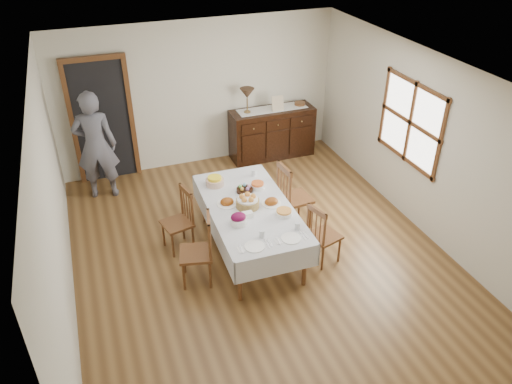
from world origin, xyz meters
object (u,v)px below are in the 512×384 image
object	(u,v)px
chair_right_near	(322,234)
table_lamp	(247,94)
chair_right_far	(292,196)
chair_left_near	(200,249)
person	(95,142)
sideboard	(272,133)
dining_table	(250,212)
chair_left_far	(180,219)

from	to	relation	value
chair_right_near	table_lamp	bearing A→B (deg)	-17.14
chair_right_far	chair_left_near	bearing A→B (deg)	110.16
person	chair_left_near	bearing A→B (deg)	119.14
chair_right_near	chair_right_far	bearing A→B (deg)	-13.80
chair_right_far	sideboard	size ratio (longest dim) A/B	0.67
dining_table	chair_right_far	world-z (taller)	chair_right_far
dining_table	table_lamp	distance (m)	2.86
chair_left_far	sideboard	xyz separation A→B (m)	(2.27, 2.20, 0.00)
chair_left_near	chair_right_far	distance (m)	1.76
chair_right_far	person	bearing A→B (deg)	49.17
chair_right_near	dining_table	bearing A→B (deg)	39.62
table_lamp	chair_right_far	bearing A→B (deg)	-92.65
sideboard	person	bearing A→B (deg)	-173.69
sideboard	person	distance (m)	3.23
dining_table	chair_right_near	world-z (taller)	chair_right_near
person	table_lamp	bearing A→B (deg)	-163.45
dining_table	table_lamp	world-z (taller)	table_lamp
chair_left_near	sideboard	distance (m)	3.71
sideboard	person	size ratio (longest dim) A/B	0.80
chair_left_far	chair_right_near	size ratio (longest dim) A/B	1.02
sideboard	chair_left_far	bearing A→B (deg)	-135.85
chair_left_near	table_lamp	bearing A→B (deg)	164.20
chair_left_near	table_lamp	distance (m)	3.55
sideboard	table_lamp	size ratio (longest dim) A/B	3.41
table_lamp	person	bearing A→B (deg)	-172.18
chair_left_far	table_lamp	bearing A→B (deg)	128.11
chair_right_far	person	xyz separation A→B (m)	(-2.59, 1.91, 0.44)
chair_right_near	chair_right_far	world-z (taller)	chair_right_far
chair_left_far	chair_left_near	bearing A→B (deg)	-7.44
chair_left_far	person	world-z (taller)	person
chair_right_far	table_lamp	xyz separation A→B (m)	(0.11, 2.28, 0.76)
sideboard	chair_left_near	bearing A→B (deg)	-126.17
chair_right_far	dining_table	bearing A→B (deg)	109.74
dining_table	table_lamp	bearing A→B (deg)	72.50
sideboard	person	xyz separation A→B (m)	(-3.17, -0.35, 0.50)
chair_left_far	chair_right_near	world-z (taller)	chair_left_far
chair_left_near	table_lamp	size ratio (longest dim) A/B	2.16
chair_right_far	chair_right_near	bearing A→B (deg)	177.68
dining_table	chair_left_far	distance (m)	1.00
sideboard	chair_right_far	bearing A→B (deg)	-104.53
person	table_lamp	xyz separation A→B (m)	(2.69, 0.37, 0.32)
chair_right_far	table_lamp	bearing A→B (deg)	-7.00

